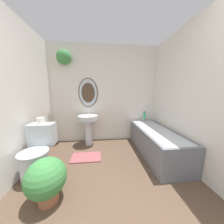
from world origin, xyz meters
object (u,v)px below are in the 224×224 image
(bathtub, at_px, (156,141))
(potted_plant, at_px, (46,179))
(toilet_paper_roll, at_px, (41,121))
(pedestal_sink, at_px, (88,124))
(toilet, at_px, (38,154))
(shampoo_bottle, at_px, (144,115))

(bathtub, relative_size, potted_plant, 2.89)
(bathtub, xyz_separation_m, toilet_paper_roll, (-2.07, -0.20, 0.55))
(pedestal_sink, height_order, toilet_paper_roll, toilet_paper_roll)
(toilet_paper_roll, bearing_deg, potted_plant, -63.68)
(toilet, relative_size, pedestal_sink, 0.93)
(toilet, height_order, toilet_paper_roll, toilet_paper_roll)
(bathtub, relative_size, shampoo_bottle, 8.20)
(pedestal_sink, relative_size, shampoo_bottle, 4.37)
(toilet, relative_size, toilet_paper_roll, 6.96)
(bathtub, xyz_separation_m, shampoo_bottle, (0.00, 0.65, 0.41))
(toilet, xyz_separation_m, toilet_paper_roll, (0.00, 0.19, 0.47))
(shampoo_bottle, relative_size, toilet_paper_roll, 1.72)
(toilet, bearing_deg, shampoo_bottle, 26.84)
(pedestal_sink, bearing_deg, toilet_paper_roll, -130.99)
(pedestal_sink, distance_m, shampoo_bottle, 1.43)
(toilet, distance_m, shampoo_bottle, 2.35)
(toilet, relative_size, potted_plant, 1.43)
(toilet, distance_m, bathtub, 2.11)
(pedestal_sink, relative_size, potted_plant, 1.54)
(potted_plant, height_order, toilet_paper_roll, toilet_paper_roll)
(pedestal_sink, bearing_deg, potted_plant, -103.03)
(toilet, xyz_separation_m, bathtub, (2.07, 0.40, -0.07))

